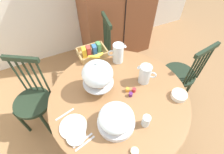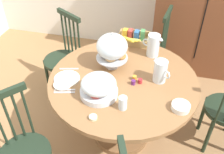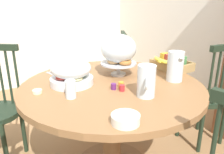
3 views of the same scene
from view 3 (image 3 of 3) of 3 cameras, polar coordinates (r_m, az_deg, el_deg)
name	(u,v)px [view 3 (image 3 of 3)]	position (r m, az deg, el deg)	size (l,w,h in m)	color
wall_left	(42,1)	(3.76, -17.38, 18.11)	(0.06, 4.32, 2.60)	silver
dining_table	(112,109)	(1.66, 0.00, -8.10)	(1.28, 1.28, 0.74)	olive
windsor_chair_by_cabinet	(206,98)	(2.22, 22.82, -5.01)	(0.40, 0.40, 0.97)	#1E2D1E
windsor_chair_facing_door	(111,78)	(2.56, -0.19, -0.35)	(0.46, 0.46, 0.97)	#1E2D1E
pastry_stand_with_dome	(119,50)	(1.71, 1.72, 6.80)	(0.28, 0.28, 0.34)	silver
fruit_platter_covered	(71,73)	(1.57, -10.34, 1.11)	(0.30, 0.30, 0.18)	silver
orange_juice_pitcher	(146,82)	(1.36, 8.74, -1.39)	(0.16, 0.15, 0.20)	silver
milk_pitcher	(175,68)	(1.67, 15.82, 2.32)	(0.20, 0.12, 0.22)	silver
cereal_basket	(171,64)	(1.97, 14.72, 3.29)	(0.32, 0.30, 0.12)	tan
china_plate_large	(70,70)	(1.92, -10.71, 1.88)	(0.22, 0.22, 0.01)	white
china_plate_small	(60,70)	(1.88, -13.26, 1.75)	(0.15, 0.15, 0.01)	white
cereal_bowl	(125,119)	(1.08, 3.46, -10.66)	(0.14, 0.14, 0.04)	white
drinking_glass	(71,89)	(1.35, -10.46, -3.15)	(0.06, 0.06, 0.11)	silver
butter_dish	(37,91)	(1.49, -18.55, -3.52)	(0.06, 0.06, 0.02)	beige
jam_jar_strawberry	(122,88)	(1.45, 2.56, -2.82)	(0.04, 0.04, 0.04)	#B7282D
jam_jar_apricot	(121,85)	(1.50, 2.31, -1.97)	(0.04, 0.04, 0.04)	orange
jam_jar_grape	(114,86)	(1.47, 0.40, -2.43)	(0.04, 0.04, 0.04)	#5B2366
table_knife	(56,74)	(1.84, -14.15, 0.82)	(0.17, 0.01, 0.01)	silver
dinner_fork	(53,75)	(1.83, -14.93, 0.61)	(0.17, 0.01, 0.01)	silver
soup_spoon	(83,67)	(2.00, -7.52, 2.67)	(0.17, 0.01, 0.01)	silver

